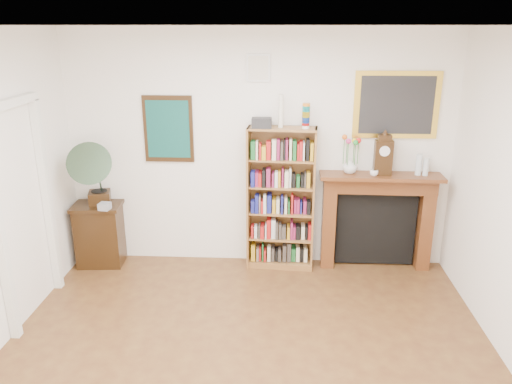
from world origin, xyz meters
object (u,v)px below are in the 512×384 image
Objects in this scene: bottle_right at (426,167)px; flower_vase at (350,166)px; mantel_clock at (383,156)px; bottle_left at (419,165)px; gramophone at (92,170)px; fireplace at (377,212)px; teacup at (374,173)px; cd_stack at (105,206)px; bookshelf at (281,191)px; side_cabinet at (100,234)px.

flower_vase is at bearing 176.66° from bottle_right.
bottle_left is (0.41, 0.02, -0.10)m from mantel_clock.
gramophone is 3.32m from mantel_clock.
bottle_right is at bearing -18.05° from bottle_left.
fireplace is at bearing -11.73° from gramophone.
bottle_right is (0.58, 0.05, 0.06)m from teacup.
teacup is (-0.10, -0.05, -0.19)m from mantel_clock.
flower_vase reaches higher than cd_stack.
mantel_clock is 0.50m from bottle_right.
bottle_right is at bearing 3.28° from cd_stack.
fireplace is 0.73m from bottle_left.
cd_stack is 3.11m from teacup.
fireplace is 15.03× the size of teacup.
bookshelf is 4.25× the size of mantel_clock.
side_cabinet is at bearing -179.89° from teacup.
cd_stack is (-2.04, -0.22, -0.14)m from bookshelf.
side_cabinet is 3.21× the size of bottle_left.
bottle_left is at bearing -5.02° from fireplace.
gramophone is 1.74× the size of mantel_clock.
fireplace is 11.69× the size of cd_stack.
flower_vase is (-0.36, -0.02, 0.57)m from fireplace.
bookshelf is 16.40× the size of cd_stack.
side_cabinet is 3.49m from mantel_clock.
gramophone is 4.02× the size of bottle_right.
bottle_right reaches higher than flower_vase.
cd_stack is 1.29× the size of teacup.
fireplace is at bearing 7.28° from bookshelf.
teacup is at bearing -20.16° from flower_vase.
fireplace is 3.36m from gramophone.
gramophone is at bearing -178.27° from mantel_clock.
bookshelf is 2.55× the size of side_cabinet.
bottle_right is (0.49, -0.07, 0.58)m from fireplace.
mantel_clock is 2.31× the size of bottle_right.
bookshelf is 1.08m from teacup.
bookshelf is 2.45× the size of gramophone.
mantel_clock is at bearing 3.84° from bookshelf.
gramophone is 3.80m from bottle_right.
flower_vase is at bearing 159.84° from teacup.
bottle_right reaches higher than cd_stack.
mantel_clock is at bearing -86.96° from fireplace.
bottle_right is (3.80, 0.14, 0.05)m from gramophone.
flower_vase is 0.85m from bottle_right.
cd_stack is at bearing -43.68° from gramophone.
fireplace is 7.01× the size of bottle_right.
side_cabinet is 0.84m from gramophone.
gramophone reaches higher than bottle_right.
mantel_clock is at bearing -3.62° from side_cabinet.
bookshelf is at bearing -2.87° from side_cabinet.
teacup is 0.39× the size of bottle_left.
bookshelf is 1.17m from fireplace.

